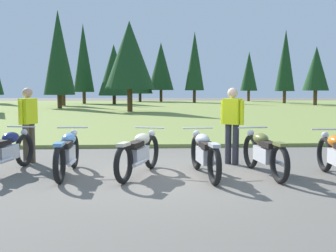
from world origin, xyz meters
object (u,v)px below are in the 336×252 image
(motorcycle_olive, at_px, (264,152))
(rider_checking_bike, at_px, (28,121))
(rider_in_hivis_vest, at_px, (232,121))
(motorcycle_navy, at_px, (7,151))
(motorcycle_cream, at_px, (139,153))
(motorcycle_silver, at_px, (204,153))
(motorcycle_sky_blue, at_px, (68,152))

(motorcycle_olive, relative_size, rider_checking_bike, 1.26)
(motorcycle_olive, bearing_deg, rider_in_hivis_vest, 108.24)
(motorcycle_olive, xyz_separation_m, rider_in_hivis_vest, (-0.37, 1.13, 0.51))
(motorcycle_navy, distance_m, motorcycle_cream, 2.61)
(motorcycle_silver, bearing_deg, rider_in_hivis_vest, 56.87)
(rider_in_hivis_vest, relative_size, rider_checking_bike, 1.00)
(motorcycle_silver, xyz_separation_m, rider_checking_bike, (-3.69, 1.54, 0.51))
(rider_in_hivis_vest, xyz_separation_m, rider_checking_bike, (-4.47, 0.35, 0.00))
(motorcycle_silver, distance_m, rider_checking_bike, 4.03)
(motorcycle_olive, bearing_deg, rider_checking_bike, 163.01)
(motorcycle_navy, height_order, rider_checking_bike, rider_checking_bike)
(motorcycle_silver, bearing_deg, motorcycle_cream, 173.07)
(motorcycle_olive, height_order, rider_in_hivis_vest, rider_in_hivis_vest)
(motorcycle_silver, relative_size, rider_checking_bike, 1.26)
(motorcycle_sky_blue, xyz_separation_m, rider_checking_bike, (-1.09, 1.29, 0.51))
(motorcycle_sky_blue, xyz_separation_m, motorcycle_olive, (3.75, -0.19, 0.00))
(motorcycle_cream, xyz_separation_m, rider_checking_bike, (-2.46, 1.39, 0.51))
(motorcycle_sky_blue, bearing_deg, rider_in_hivis_vest, 15.55)
(motorcycle_cream, relative_size, motorcycle_silver, 0.95)
(motorcycle_navy, height_order, motorcycle_silver, same)
(motorcycle_sky_blue, relative_size, rider_in_hivis_vest, 1.26)
(motorcycle_cream, relative_size, motorcycle_olive, 0.95)
(motorcycle_navy, bearing_deg, motorcycle_sky_blue, -11.47)
(motorcycle_sky_blue, xyz_separation_m, motorcycle_silver, (2.60, -0.25, 0.00))
(motorcycle_silver, distance_m, motorcycle_olive, 1.15)
(motorcycle_navy, xyz_separation_m, motorcycle_sky_blue, (1.22, -0.25, 0.00))
(motorcycle_sky_blue, bearing_deg, motorcycle_silver, -5.57)
(motorcycle_navy, distance_m, motorcycle_olive, 4.99)
(motorcycle_silver, distance_m, rider_in_hivis_vest, 1.51)
(motorcycle_navy, distance_m, motorcycle_sky_blue, 1.25)
(motorcycle_olive, distance_m, rider_checking_bike, 5.09)
(motorcycle_silver, height_order, motorcycle_olive, same)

